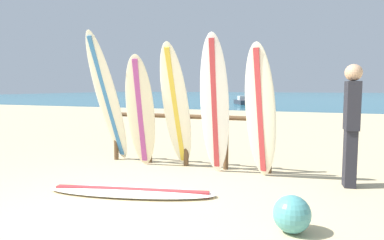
{
  "coord_description": "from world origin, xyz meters",
  "views": [
    {
      "loc": [
        2.22,
        -2.99,
        1.45
      ],
      "look_at": [
        -0.13,
        3.1,
        0.82
      ],
      "focal_mm": 32.14,
      "sensor_mm": 36.0,
      "label": 1
    }
  ],
  "objects_px": {
    "surfboard_lying_on_sand": "(131,191)",
    "surfboard_leaning_center": "(215,105)",
    "surfboard_leaning_center_right": "(260,112)",
    "beachgoer_standing": "(352,120)",
    "small_boat_offshore": "(242,101)",
    "beach_ball": "(292,214)",
    "surfboard_leaning_left": "(140,112)",
    "surfboard_rack": "(186,131)",
    "surfboard_leaning_center_left": "(176,107)",
    "surfboard_leaning_far_left": "(108,99)"
  },
  "relations": [
    {
      "from": "surfboard_leaning_center_left",
      "to": "beach_ball",
      "type": "xyz_separation_m",
      "value": [
        2.15,
        -2.02,
        -0.91
      ]
    },
    {
      "from": "surfboard_leaning_center_left",
      "to": "beach_ball",
      "type": "distance_m",
      "value": 3.09
    },
    {
      "from": "surfboard_leaning_left",
      "to": "small_boat_offshore",
      "type": "distance_m",
      "value": 23.86
    },
    {
      "from": "surfboard_leaning_center_right",
      "to": "beachgoer_standing",
      "type": "distance_m",
      "value": 1.3
    },
    {
      "from": "surfboard_leaning_center_right",
      "to": "surfboard_leaning_far_left",
      "type": "bearing_deg",
      "value": 178.81
    },
    {
      "from": "small_boat_offshore",
      "to": "surfboard_leaning_far_left",
      "type": "bearing_deg",
      "value": -83.16
    },
    {
      "from": "surfboard_leaning_left",
      "to": "surfboard_leaning_center_left",
      "type": "height_order",
      "value": "surfboard_leaning_center_left"
    },
    {
      "from": "small_boat_offshore",
      "to": "surfboard_lying_on_sand",
      "type": "bearing_deg",
      "value": -80.48
    },
    {
      "from": "surfboard_leaning_center_right",
      "to": "surfboard_lying_on_sand",
      "type": "bearing_deg",
      "value": -136.48
    },
    {
      "from": "surfboard_leaning_center_left",
      "to": "surfboard_leaning_center",
      "type": "distance_m",
      "value": 0.75
    },
    {
      "from": "beachgoer_standing",
      "to": "beach_ball",
      "type": "relative_size",
      "value": 4.72
    },
    {
      "from": "beachgoer_standing",
      "to": "beach_ball",
      "type": "height_order",
      "value": "beachgoer_standing"
    },
    {
      "from": "surfboard_leaning_far_left",
      "to": "surfboard_leaning_center_right",
      "type": "distance_m",
      "value": 2.86
    },
    {
      "from": "surfboard_lying_on_sand",
      "to": "beach_ball",
      "type": "relative_size",
      "value": 6.35
    },
    {
      "from": "surfboard_lying_on_sand",
      "to": "surfboard_leaning_center",
      "type": "bearing_deg",
      "value": 62.11
    },
    {
      "from": "surfboard_leaning_center_right",
      "to": "small_boat_offshore",
      "type": "relative_size",
      "value": 0.78
    },
    {
      "from": "surfboard_lying_on_sand",
      "to": "small_boat_offshore",
      "type": "distance_m",
      "value": 25.38
    },
    {
      "from": "surfboard_leaning_center_right",
      "to": "beachgoer_standing",
      "type": "relative_size",
      "value": 1.2
    },
    {
      "from": "surfboard_leaning_left",
      "to": "surfboard_lying_on_sand",
      "type": "relative_size",
      "value": 0.84
    },
    {
      "from": "surfboard_leaning_center_right",
      "to": "beach_ball",
      "type": "bearing_deg",
      "value": -70.9
    },
    {
      "from": "surfboard_leaning_center_left",
      "to": "surfboard_leaning_center_right",
      "type": "xyz_separation_m",
      "value": [
        1.49,
        -0.11,
        -0.03
      ]
    },
    {
      "from": "surfboard_rack",
      "to": "small_boat_offshore",
      "type": "height_order",
      "value": "surfboard_rack"
    },
    {
      "from": "small_boat_offshore",
      "to": "beachgoer_standing",
      "type": "bearing_deg",
      "value": -73.5
    },
    {
      "from": "surfboard_leaning_center_left",
      "to": "surfboard_leaning_center",
      "type": "xyz_separation_m",
      "value": [
        0.74,
        -0.12,
        0.05
      ]
    },
    {
      "from": "beachgoer_standing",
      "to": "small_boat_offshore",
      "type": "height_order",
      "value": "beachgoer_standing"
    },
    {
      "from": "surfboard_leaning_left",
      "to": "surfboard_leaning_center",
      "type": "distance_m",
      "value": 1.41
    },
    {
      "from": "surfboard_leaning_far_left",
      "to": "surfboard_lying_on_sand",
      "type": "height_order",
      "value": "surfboard_leaning_far_left"
    },
    {
      "from": "surfboard_leaning_center",
      "to": "surfboard_leaning_center_right",
      "type": "distance_m",
      "value": 0.75
    },
    {
      "from": "beachgoer_standing",
      "to": "small_boat_offshore",
      "type": "relative_size",
      "value": 0.65
    },
    {
      "from": "surfboard_leaning_left",
      "to": "surfboard_leaning_center",
      "type": "height_order",
      "value": "surfboard_leaning_center"
    },
    {
      "from": "surfboard_leaning_center",
      "to": "small_boat_offshore",
      "type": "height_order",
      "value": "surfboard_leaning_center"
    },
    {
      "from": "beachgoer_standing",
      "to": "small_boat_offshore",
      "type": "distance_m",
      "value": 24.6
    },
    {
      "from": "surfboard_rack",
      "to": "beachgoer_standing",
      "type": "distance_m",
      "value": 2.77
    },
    {
      "from": "surfboard_rack",
      "to": "surfboard_leaning_far_left",
      "type": "xyz_separation_m",
      "value": [
        -1.43,
        -0.37,
        0.57
      ]
    },
    {
      "from": "surfboard_rack",
      "to": "beachgoer_standing",
      "type": "relative_size",
      "value": 1.76
    },
    {
      "from": "surfboard_lying_on_sand",
      "to": "surfboard_rack",
      "type": "bearing_deg",
      "value": 88.03
    },
    {
      "from": "small_boat_offshore",
      "to": "beach_ball",
      "type": "height_order",
      "value": "small_boat_offshore"
    },
    {
      "from": "surfboard_leaning_center_right",
      "to": "small_boat_offshore",
      "type": "distance_m",
      "value": 24.3
    },
    {
      "from": "surfboard_leaning_center_left",
      "to": "surfboard_leaning_center_right",
      "type": "bearing_deg",
      "value": -4.19
    },
    {
      "from": "surfboard_leaning_center_left",
      "to": "surfboard_lying_on_sand",
      "type": "relative_size",
      "value": 0.92
    },
    {
      "from": "surfboard_leaning_left",
      "to": "surfboard_leaning_center_right",
      "type": "xyz_separation_m",
      "value": [
        2.15,
        -0.03,
        0.05
      ]
    },
    {
      "from": "surfboard_leaning_far_left",
      "to": "beachgoer_standing",
      "type": "relative_size",
      "value": 1.38
    },
    {
      "from": "beach_ball",
      "to": "surfboard_leaning_far_left",
      "type": "bearing_deg",
      "value": 150.73
    },
    {
      "from": "surfboard_leaning_far_left",
      "to": "surfboard_leaning_left",
      "type": "distance_m",
      "value": 0.74
    },
    {
      "from": "surfboard_lying_on_sand",
      "to": "surfboard_leaning_left",
      "type": "bearing_deg",
      "value": 114.59
    },
    {
      "from": "surfboard_leaning_far_left",
      "to": "surfboard_leaning_center_right",
      "type": "xyz_separation_m",
      "value": [
        2.86,
        -0.06,
        -0.16
      ]
    },
    {
      "from": "beach_ball",
      "to": "surfboard_leaning_center_left",
      "type": "bearing_deg",
      "value": 136.71
    },
    {
      "from": "surfboard_leaning_center_right",
      "to": "surfboard_lying_on_sand",
      "type": "distance_m",
      "value": 2.3
    },
    {
      "from": "surfboard_leaning_center",
      "to": "beach_ball",
      "type": "bearing_deg",
      "value": -53.56
    },
    {
      "from": "surfboard_rack",
      "to": "surfboard_leaning_center_left",
      "type": "distance_m",
      "value": 0.55
    }
  ]
}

